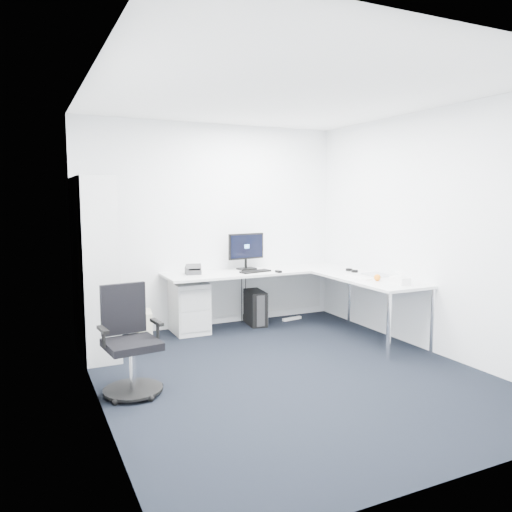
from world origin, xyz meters
name	(u,v)px	position (x,y,z in m)	size (l,w,h in m)	color
ground	(287,372)	(0.00, 0.00, 0.00)	(4.20, 4.20, 0.00)	black
ceiling	(290,94)	(0.00, 0.00, 2.70)	(4.20, 4.20, 0.00)	white
wall_back	(213,226)	(0.00, 2.10, 1.35)	(3.60, 0.02, 2.70)	white
wall_front	(462,265)	(0.00, -2.10, 1.35)	(3.60, 0.02, 2.70)	white
wall_left	(95,246)	(-1.80, 0.00, 1.35)	(0.02, 4.20, 2.70)	white
wall_right	(429,232)	(1.80, 0.00, 1.35)	(0.02, 4.20, 2.70)	white
l_desk	(272,303)	(0.55, 1.40, 0.38)	(2.60, 1.46, 0.76)	silver
drawer_pedestal	(189,307)	(-0.43, 1.86, 0.33)	(0.42, 0.53, 0.65)	silver
bookshelf	(94,267)	(-1.62, 1.45, 0.98)	(0.38, 0.98, 1.95)	#BABDBD
task_chair	(132,341)	(-1.50, 0.11, 0.48)	(0.54, 0.54, 0.97)	black
black_pc_tower	(255,307)	(0.51, 1.86, 0.23)	(0.21, 0.48, 0.47)	black
beige_pc_tower	(145,325)	(-1.01, 1.81, 0.17)	(0.16, 0.36, 0.34)	beige
power_strip	(292,319)	(1.09, 1.84, 0.02)	(0.31, 0.05, 0.04)	white
monitor	(247,251)	(0.41, 1.89, 1.01)	(0.53, 0.17, 0.51)	black
black_keyboard	(255,271)	(0.41, 1.62, 0.77)	(0.42, 0.15, 0.02)	black
mouse	(278,271)	(0.67, 1.46, 0.77)	(0.05, 0.09, 0.03)	black
desk_phone	(193,269)	(-0.38, 1.82, 0.83)	(0.19, 0.19, 0.13)	#2F2F31
laptop	(377,266)	(1.67, 0.73, 0.88)	(0.35, 0.34, 0.25)	silver
white_keyboard	(358,277)	(1.34, 0.68, 0.77)	(0.11, 0.40, 0.01)	white
headphones	(352,269)	(1.59, 1.13, 0.79)	(0.13, 0.20, 0.05)	black
orange_fruit	(377,278)	(1.42, 0.40, 0.80)	(0.08, 0.08, 0.08)	orange
tissue_box	(400,280)	(1.52, 0.12, 0.80)	(0.12, 0.24, 0.08)	white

